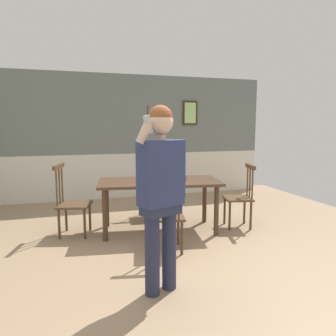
# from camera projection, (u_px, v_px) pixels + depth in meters

# --- Properties ---
(ground_plane) EXTENTS (7.82, 7.82, 0.00)m
(ground_plane) POSITION_uv_depth(u_px,v_px,m) (166.00, 260.00, 3.81)
(ground_plane) COLOR #9E7F60
(room_back_partition) EXTENTS (6.71, 0.17, 2.70)m
(room_back_partition) POSITION_uv_depth(u_px,v_px,m) (121.00, 139.00, 7.01)
(room_back_partition) COLOR slate
(room_back_partition) RESTS_ON ground_plane
(dining_table) EXTENTS (1.90, 1.10, 0.78)m
(dining_table) POSITION_uv_depth(u_px,v_px,m) (159.00, 187.00, 4.79)
(dining_table) COLOR #4C3323
(dining_table) RESTS_ON ground_plane
(chair_near_window) EXTENTS (0.50, 0.50, 1.00)m
(chair_near_window) POSITION_uv_depth(u_px,v_px,m) (240.00, 197.00, 5.01)
(chair_near_window) COLOR #513823
(chair_near_window) RESTS_ON ground_plane
(chair_by_doorway) EXTENTS (0.51, 0.51, 0.99)m
(chair_by_doorway) POSITION_uv_depth(u_px,v_px,m) (167.00, 215.00, 4.02)
(chair_by_doorway) COLOR #513823
(chair_by_doorway) RESTS_ON ground_plane
(chair_at_table_head) EXTENTS (0.55, 0.55, 1.05)m
(chair_at_table_head) POSITION_uv_depth(u_px,v_px,m) (72.00, 202.00, 4.63)
(chair_at_table_head) COLOR #513823
(chair_at_table_head) RESTS_ON ground_plane
(chair_opposite_corner) EXTENTS (0.48, 0.48, 1.05)m
(chair_opposite_corner) POSITION_uv_depth(u_px,v_px,m) (153.00, 189.00, 5.62)
(chair_opposite_corner) COLOR #513823
(chair_opposite_corner) RESTS_ON ground_plane
(person_figure) EXTENTS (0.52, 0.35, 1.79)m
(person_figure) POSITION_uv_depth(u_px,v_px,m) (161.00, 186.00, 2.96)
(person_figure) COLOR #282E49
(person_figure) RESTS_ON ground_plane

